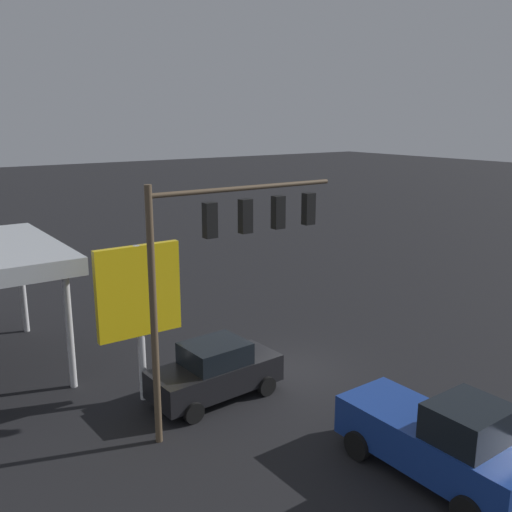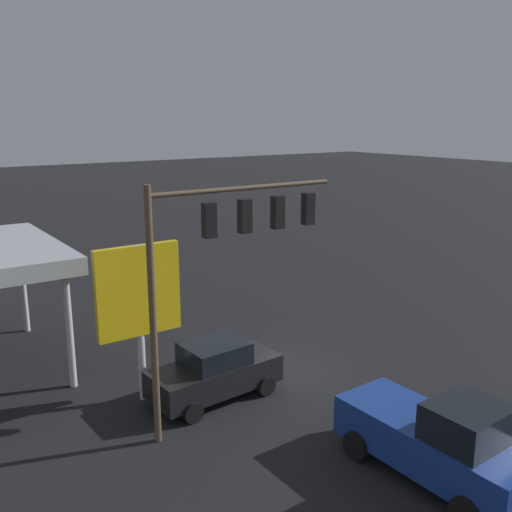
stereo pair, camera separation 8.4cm
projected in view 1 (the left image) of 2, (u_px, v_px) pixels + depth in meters
The scene contains 5 objects.
ground_plane at pixel (287, 370), 21.02m from camera, with size 200.00×200.00×0.00m, color black.
traffic_signal_assembly at pixel (228, 242), 16.46m from camera, with size 6.25×0.43×7.38m.
price_sign at pixel (139, 295), 18.04m from camera, with size 2.79×0.27×5.20m.
pickup_parked at pixel (440, 440), 14.43m from camera, with size 2.36×5.25×2.40m.
sedan_waiting at pixel (215, 371), 18.74m from camera, with size 4.49×2.25×1.93m.
Camera 1 is at (12.10, 15.24, 9.06)m, focal length 40.00 mm.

